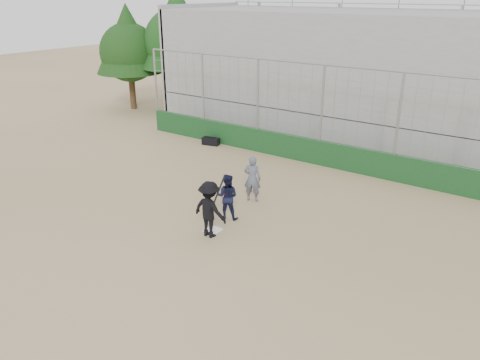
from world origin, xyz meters
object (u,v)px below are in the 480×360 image
Objects in this scene: catcher_crouched at (227,204)px; batter_at_plate at (210,209)px; umpire at (252,181)px; equipment_bag at (211,141)px.

batter_at_plate is at bearing -77.91° from catcher_crouched.
umpire reaches higher than catcher_crouched.
batter_at_plate is 2.77m from umpire.
catcher_crouched is at bearing 74.74° from umpire.
equipment_bag is (-4.99, 4.06, -0.54)m from umpire.
catcher_crouched reaches higher than equipment_bag.
umpire is at bearing -39.15° from equipment_bag.
equipment_bag is at bearing -58.48° from umpire.
umpire is at bearing 94.07° from catcher_crouched.
equipment_bag is (-5.10, 5.62, -0.33)m from catcher_crouched.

